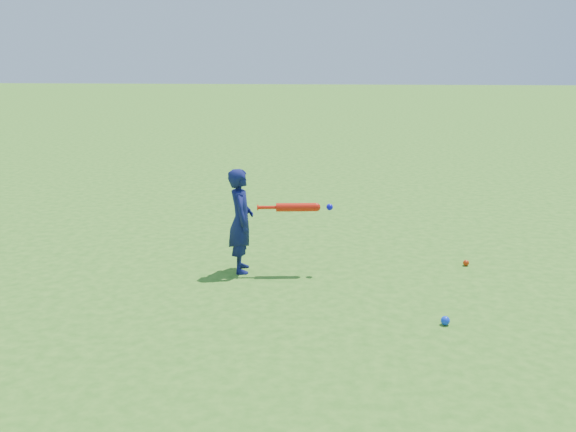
{
  "coord_description": "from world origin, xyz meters",
  "views": [
    {
      "loc": [
        1.63,
        -5.95,
        2.31
      ],
      "look_at": [
        1.14,
        0.61,
        0.61
      ],
      "focal_mm": 40.0,
      "sensor_mm": 36.0,
      "label": 1
    }
  ],
  "objects_px": {
    "child": "(241,221)",
    "ground_ball_red": "(466,263)",
    "ground_ball_blue": "(445,321)",
    "bat_swing": "(300,207)"
  },
  "relations": [
    {
      "from": "child",
      "to": "ground_ball_red",
      "type": "bearing_deg",
      "value": -91.2
    },
    {
      "from": "child",
      "to": "ground_ball_blue",
      "type": "relative_size",
      "value": 14.01
    },
    {
      "from": "ground_ball_red",
      "to": "bat_swing",
      "type": "xyz_separation_m",
      "value": [
        -1.83,
        -0.33,
        0.68
      ]
    },
    {
      "from": "ground_ball_red",
      "to": "ground_ball_blue",
      "type": "distance_m",
      "value": 1.69
    },
    {
      "from": "ground_ball_red",
      "to": "ground_ball_blue",
      "type": "height_order",
      "value": "ground_ball_blue"
    },
    {
      "from": "ground_ball_red",
      "to": "bat_swing",
      "type": "relative_size",
      "value": 0.08
    },
    {
      "from": "ground_ball_blue",
      "to": "child",
      "type": "bearing_deg",
      "value": 147.03
    },
    {
      "from": "child",
      "to": "ground_ball_red",
      "type": "xyz_separation_m",
      "value": [
        2.45,
        0.34,
        -0.53
      ]
    },
    {
      "from": "ground_ball_blue",
      "to": "ground_ball_red",
      "type": "bearing_deg",
      "value": 73.3
    },
    {
      "from": "child",
      "to": "ground_ball_red",
      "type": "distance_m",
      "value": 2.53
    }
  ]
}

